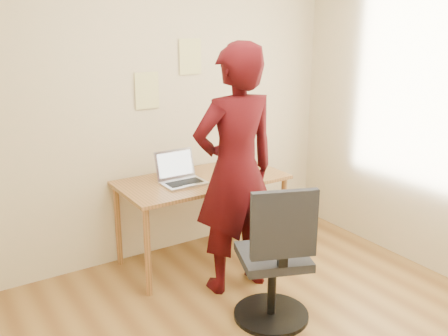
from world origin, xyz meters
TOP-DOWN VIEW (x-y plane):
  - room at (0.00, 0.00)m, footprint 3.58×3.58m
  - desk at (0.24, 1.38)m, footprint 1.40×0.70m
  - laptop at (0.04, 1.38)m, footprint 0.35×0.31m
  - paper_sheet at (0.58, 1.28)m, footprint 0.29×0.34m
  - phone at (0.38, 1.17)m, footprint 0.08×0.12m
  - wall_note_left at (-0.07, 1.74)m, footprint 0.21×0.00m
  - wall_note_mid at (0.35, 1.74)m, footprint 0.21×0.00m
  - wall_note_right at (0.81, 1.74)m, footprint 0.18×0.00m
  - office_chair at (0.17, 0.28)m, footprint 0.58×0.59m
  - person at (0.22, 0.85)m, footprint 0.71×0.49m

SIDE VIEW (x-z plane):
  - office_chair at x=0.17m, z-range -0.07..0.95m
  - desk at x=0.24m, z-range 0.28..1.02m
  - paper_sheet at x=0.58m, z-range 0.74..0.74m
  - phone at x=0.38m, z-range 0.74..0.75m
  - laptop at x=0.04m, z-range 0.67..0.92m
  - person at x=0.22m, z-range 0.00..1.89m
  - room at x=0.00m, z-range -0.04..2.74m
  - wall_note_left at x=-0.07m, z-range 1.31..1.61m
  - wall_note_right at x=0.81m, z-range 1.46..1.70m
  - wall_note_mid at x=0.35m, z-range 1.57..1.87m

